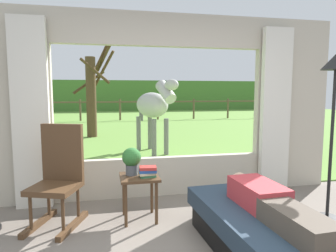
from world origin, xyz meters
TOP-DOWN VIEW (x-y plane):
  - back_wall_with_window at (0.00, 2.26)m, footprint 5.20×0.12m
  - curtain_panel_left at (-1.69, 2.12)m, footprint 0.44×0.10m
  - curtain_panel_right at (1.69, 2.12)m, footprint 0.44×0.10m
  - outdoor_pasture_lawn at (0.00, 13.16)m, footprint 36.00×21.68m
  - distant_hill_ridge at (0.00, 23.00)m, footprint 36.00×2.00m
  - recliner_sofa at (0.60, 0.43)m, footprint 0.99×1.74m
  - reclining_person at (0.60, 0.38)m, footprint 0.37×1.44m
  - rocking_chair at (-1.30, 1.55)m, footprint 0.66×0.80m
  - side_table at (-0.41, 1.46)m, footprint 0.44×0.44m
  - potted_plant at (-0.49, 1.52)m, footprint 0.22×0.22m
  - book_stack at (-0.32, 1.39)m, footprint 0.21×0.16m
  - floor_lamp_right at (1.73, 1.01)m, footprint 0.32×0.32m
  - horse at (0.35, 5.18)m, footprint 0.92×1.81m
  - pasture_tree at (-1.16, 8.25)m, footprint 1.41×1.40m
  - pasture_fence_line at (0.00, 14.02)m, footprint 16.10×0.10m

SIDE VIEW (x-z plane):
  - outdoor_pasture_lawn at x=0.00m, z-range 0.00..0.02m
  - recliner_sofa at x=0.60m, z-range 0.01..0.43m
  - side_table at x=-0.41m, z-range 0.17..0.69m
  - reclining_person at x=0.60m, z-range 0.41..0.63m
  - rocking_chair at x=-1.30m, z-range -0.01..1.11m
  - book_stack at x=-0.32m, z-range 0.52..0.64m
  - potted_plant at x=-0.49m, z-range 0.54..0.86m
  - pasture_fence_line at x=0.00m, z-range 0.19..1.29m
  - horse at x=0.35m, z-range 0.29..2.02m
  - curtain_panel_left at x=-1.69m, z-range 0.00..2.40m
  - curtain_panel_right at x=1.69m, z-range 0.00..2.40m
  - distant_hill_ridge at x=0.00m, z-range 0.00..2.40m
  - back_wall_with_window at x=0.00m, z-range -0.03..2.52m
  - pasture_tree at x=-1.16m, z-range -0.03..2.96m
  - floor_lamp_right at x=1.73m, z-range 0.59..2.49m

